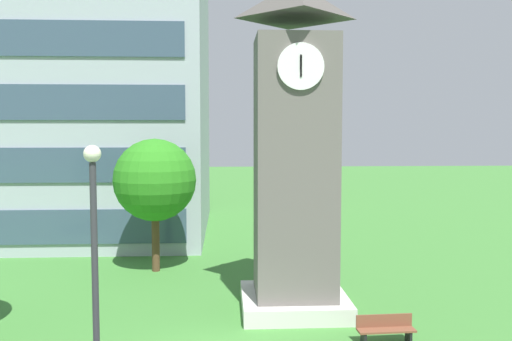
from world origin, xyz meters
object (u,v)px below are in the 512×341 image
Objects in this scene: clock_tower at (295,166)px; park_bench at (386,329)px; street_lamp at (95,263)px; tree_streetside at (155,180)px.

park_bench is (2.45, -3.34, -4.88)m from clock_tower.
park_bench is 9.81m from street_lamp.
street_lamp is 14.30m from tree_streetside.
tree_streetside is (-8.23, 9.26, 3.82)m from park_bench.
clock_tower is 6.50× the size of park_bench.
clock_tower is at bearing 57.99° from street_lamp.
tree_streetside is (-0.55, 14.29, 0.37)m from street_lamp.
park_bench is 0.29× the size of tree_streetside.
clock_tower is 9.98m from street_lamp.
street_lamp is 1.02× the size of tree_streetside.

